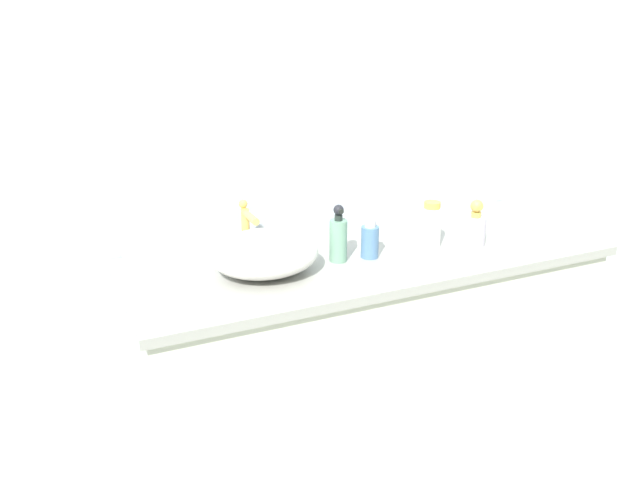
# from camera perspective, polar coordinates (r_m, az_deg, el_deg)

# --- Properties ---
(bathroom_wall_rear) EXTENTS (6.00, 0.06, 2.60)m
(bathroom_wall_rear) POSITION_cam_1_polar(r_m,az_deg,el_deg) (2.44, 2.19, 11.97)
(bathroom_wall_rear) COLOR silver
(bathroom_wall_rear) RESTS_ON ground
(vanity_counter) EXTENTS (1.57, 0.58, 0.84)m
(vanity_counter) POSITION_cam_1_polar(r_m,az_deg,el_deg) (2.42, 3.73, -10.33)
(vanity_counter) COLOR beige
(vanity_counter) RESTS_ON ground
(wall_mirror_panel) EXTENTS (1.47, 0.01, 1.12)m
(wall_mirror_panel) POSITION_cam_1_polar(r_m,az_deg,el_deg) (2.36, 0.89, 14.06)
(wall_mirror_panel) COLOR #B2BCC6
(wall_mirror_panel) RESTS_ON vanity_counter
(sink_basin) EXTENTS (0.33, 0.29, 0.13)m
(sink_basin) POSITION_cam_1_polar(r_m,az_deg,el_deg) (2.07, -4.61, -1.10)
(sink_basin) COLOR silver
(sink_basin) RESTS_ON vanity_counter
(faucet) EXTENTS (0.03, 0.14, 0.18)m
(faucet) POSITION_cam_1_polar(r_m,az_deg,el_deg) (2.20, -6.07, 1.32)
(faucet) COLOR #DFB352
(faucet) RESTS_ON vanity_counter
(soap_dispenser) EXTENTS (0.07, 0.07, 0.16)m
(soap_dispenser) POSITION_cam_1_polar(r_m,az_deg,el_deg) (2.35, 12.70, 1.06)
(soap_dispenser) COLOR silver
(soap_dispenser) RESTS_ON vanity_counter
(lotion_bottle) EXTENTS (0.06, 0.06, 0.18)m
(lotion_bottle) POSITION_cam_1_polar(r_m,az_deg,el_deg) (2.15, 1.53, 0.20)
(lotion_bottle) COLOR gray
(lotion_bottle) RESTS_ON vanity_counter
(perfume_bottle) EXTENTS (0.06, 0.06, 0.13)m
(perfume_bottle) POSITION_cam_1_polar(r_m,az_deg,el_deg) (2.19, 4.15, -0.04)
(perfume_bottle) COLOR #4F76A0
(perfume_bottle) RESTS_ON vanity_counter
(spray_can) EXTENTS (0.07, 0.07, 0.16)m
(spray_can) POSITION_cam_1_polar(r_m,az_deg,el_deg) (2.29, 9.17, 1.19)
(spray_can) COLOR white
(spray_can) RESTS_ON vanity_counter
(candle_jar) EXTENTS (0.05, 0.05, 0.03)m
(candle_jar) POSITION_cam_1_polar(r_m,az_deg,el_deg) (2.55, 16.66, 1.16)
(candle_jar) COLOR silver
(candle_jar) RESTS_ON vanity_counter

